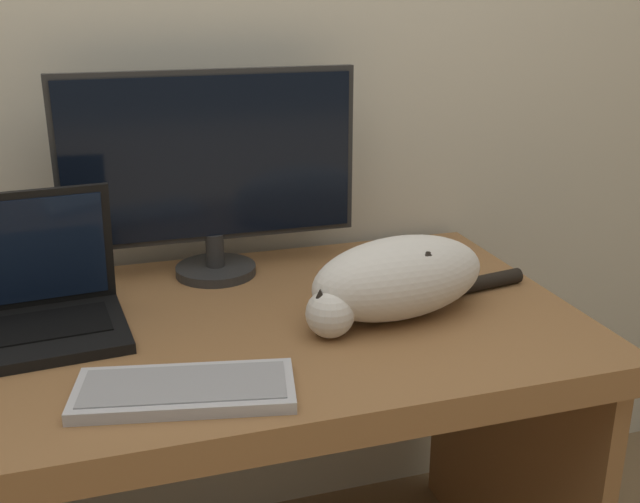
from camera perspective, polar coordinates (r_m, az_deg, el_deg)
wall_back at (r=1.75m, az=-11.45°, el=16.95°), size 6.40×0.06×2.60m
desk at (r=1.52m, az=-7.80°, el=-11.20°), size 1.41×0.76×0.76m
monitor at (r=1.62m, az=-8.33°, el=6.24°), size 0.63×0.18×0.45m
laptop at (r=1.47m, az=-20.89°, el=-4.00°), size 0.33×0.27×0.26m
external_keyboard at (r=1.20m, az=-10.26°, el=-10.32°), size 0.36×0.21×0.02m
cat at (r=1.44m, az=5.90°, el=-1.97°), size 0.52×0.23×0.16m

